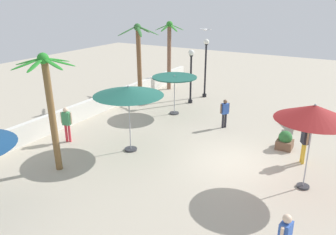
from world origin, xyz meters
name	(u,v)px	position (x,y,z in m)	size (l,w,h in m)	color
ground_plane	(234,162)	(0.00, 0.00, 0.00)	(56.00, 56.00, 0.00)	#B2A893
boundary_wall	(73,115)	(0.00, 9.12, 0.49)	(25.20, 0.30, 0.97)	silver
patio_umbrella_0	(175,80)	(4.12, 5.14, 2.05)	(2.54, 2.54, 2.32)	#333338
patio_umbrella_1	(128,92)	(-1.21, 4.43, 2.72)	(3.02, 3.02, 2.98)	#333338
patio_umbrella_3	(314,113)	(-0.65, -2.83, 2.85)	(2.61, 2.61, 3.17)	#333338
palm_tree_0	(49,97)	(-4.14, 5.87, 3.00)	(2.26, 2.27, 4.66)	brown
palm_tree_1	(139,55)	(4.98, 8.17, 3.10)	(2.61, 2.67, 4.98)	brown
palm_tree_3	(169,48)	(8.87, 8.22, 3.02)	(2.09, 1.96, 4.88)	brown
lamp_post_0	(191,70)	(6.52, 5.29, 2.15)	(0.37, 0.37, 3.42)	black
lamp_post_1	(206,63)	(8.24, 5.07, 2.36)	(0.36, 0.36, 3.90)	black
lounge_chair_0	(295,118)	(5.65, -1.34, 0.40)	(1.86, 1.47, 0.82)	#B7B7BC
guest_0	(305,139)	(1.33, -2.45, 1.07)	(0.50, 0.38, 1.75)	gold
guest_1	(225,111)	(3.49, 1.81, 0.92)	(0.48, 0.40, 1.53)	#26262D
guest_2	(67,121)	(-1.93, 7.54, 1.04)	(0.35, 0.53, 1.70)	#D8333F
seagull_0	(205,30)	(7.93, 5.05, 4.52)	(0.50, 0.97, 0.14)	white
planter	(285,141)	(2.41, -1.51, 0.38)	(0.70, 0.70, 0.85)	brown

